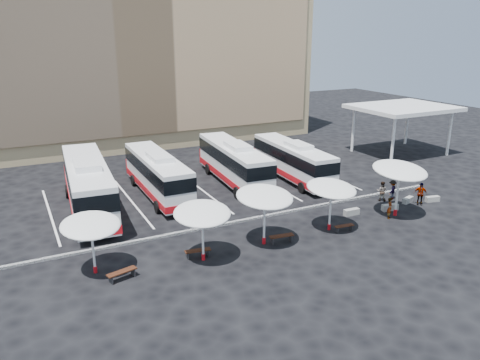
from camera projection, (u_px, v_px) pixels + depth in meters
name	position (u px, v px, depth m)	size (l,w,h in m)	color
ground	(247.00, 224.00, 32.44)	(120.00, 120.00, 0.00)	black
sandstone_building	(124.00, 32.00, 55.71)	(42.00, 18.25, 29.60)	tan
service_canopy	(403.00, 109.00, 49.76)	(10.00, 8.00, 5.20)	white
curb_divider	(243.00, 220.00, 32.84)	(34.00, 0.25, 0.15)	black
bay_lines	(203.00, 190.00, 39.24)	(24.15, 12.00, 0.01)	white
bus_0	(88.00, 184.00, 34.12)	(3.75, 13.17, 4.13)	white
bus_1	(157.00, 173.00, 37.58)	(2.76, 11.47, 3.63)	white
bus_2	(234.00, 162.00, 40.63)	(3.45, 11.98, 3.75)	white
bus_3	(292.00, 160.00, 41.73)	(3.00, 11.19, 3.52)	white
sunshade_0	(91.00, 225.00, 25.04)	(3.54, 3.58, 3.33)	white
sunshade_1	(202.00, 214.00, 26.45)	(3.82, 3.85, 3.43)	white
sunshade_2	(265.00, 197.00, 28.48)	(3.85, 3.89, 3.68)	white
sunshade_3	(331.00, 189.00, 30.64)	(3.81, 3.85, 3.42)	white
sunshade_4	(400.00, 171.00, 32.92)	(3.85, 3.90, 3.99)	white
wood_bench_0	(122.00, 273.00, 25.05)	(1.70, 0.83, 0.50)	black
wood_bench_1	(198.00, 252.00, 27.55)	(1.59, 0.64, 0.47)	black
wood_bench_2	(282.00, 237.00, 29.48)	(1.63, 0.63, 0.49)	black
wood_bench_3	(344.00, 227.00, 31.15)	(1.40, 0.50, 0.42)	black
conc_bench_0	(352.00, 212.00, 33.96)	(1.19, 0.40, 0.45)	gray
conc_bench_1	(390.00, 207.00, 34.81)	(1.26, 0.42, 0.47)	gray
conc_bench_2	(408.00, 200.00, 36.39)	(1.13, 0.38, 0.42)	gray
conc_bench_3	(432.00, 199.00, 36.64)	(1.11, 0.37, 0.42)	gray
passenger_0	(390.00, 208.00, 33.16)	(0.56, 0.37, 1.55)	black
passenger_1	(382.00, 191.00, 36.63)	(0.77, 0.60, 1.58)	black
passenger_2	(420.00, 194.00, 35.78)	(1.03, 0.43, 1.76)	black
passenger_3	(392.00, 190.00, 36.98)	(1.02, 0.58, 1.57)	black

